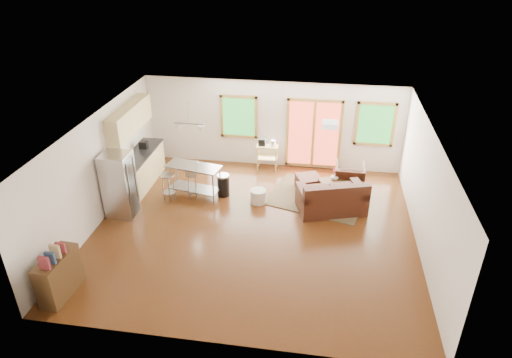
# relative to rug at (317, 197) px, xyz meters

# --- Properties ---
(floor) EXTENTS (7.50, 7.00, 0.02)m
(floor) POSITION_rel_rug_xyz_m (-1.44, -1.73, -0.02)
(floor) COLOR #391C0B
(floor) RESTS_ON ground
(ceiling) EXTENTS (7.50, 7.00, 0.02)m
(ceiling) POSITION_rel_rug_xyz_m (-1.44, -1.73, 2.60)
(ceiling) COLOR white
(ceiling) RESTS_ON ground
(back_wall) EXTENTS (7.50, 0.02, 2.60)m
(back_wall) POSITION_rel_rug_xyz_m (-1.44, 1.78, 1.29)
(back_wall) COLOR silver
(back_wall) RESTS_ON ground
(left_wall) EXTENTS (0.02, 7.00, 2.60)m
(left_wall) POSITION_rel_rug_xyz_m (-5.20, -1.73, 1.29)
(left_wall) COLOR silver
(left_wall) RESTS_ON ground
(right_wall) EXTENTS (0.02, 7.00, 2.60)m
(right_wall) POSITION_rel_rug_xyz_m (2.32, -1.73, 1.29)
(right_wall) COLOR silver
(right_wall) RESTS_ON ground
(front_wall) EXTENTS (7.50, 0.02, 2.60)m
(front_wall) POSITION_rel_rug_xyz_m (-1.44, -5.24, 1.29)
(front_wall) COLOR silver
(front_wall) RESTS_ON ground
(window_left) EXTENTS (1.10, 0.05, 1.30)m
(window_left) POSITION_rel_rug_xyz_m (-2.44, 1.73, 1.49)
(window_left) COLOR #1B541F
(window_left) RESTS_ON back_wall
(french_doors) EXTENTS (1.60, 0.05, 2.10)m
(french_doors) POSITION_rel_rug_xyz_m (-0.24, 1.73, 1.09)
(french_doors) COLOR #AE3723
(french_doors) RESTS_ON back_wall
(window_right) EXTENTS (1.10, 0.05, 1.30)m
(window_right) POSITION_rel_rug_xyz_m (1.46, 1.73, 1.49)
(window_right) COLOR #1B541F
(window_right) RESTS_ON back_wall
(rug) EXTENTS (2.87, 2.49, 0.02)m
(rug) POSITION_rel_rug_xyz_m (0.00, 0.00, 0.00)
(rug) COLOR #3C5135
(rug) RESTS_ON floor
(loveseat) EXTENTS (1.86, 1.39, 0.88)m
(loveseat) POSITION_rel_rug_xyz_m (0.37, -0.62, 0.34)
(loveseat) COLOR black
(loveseat) RESTS_ON floor
(coffee_table) EXTENTS (1.29, 1.04, 0.45)m
(coffee_table) POSITION_rel_rug_xyz_m (0.62, 0.17, 0.37)
(coffee_table) COLOR #392512
(coffee_table) RESTS_ON floor
(armchair) EXTENTS (0.80, 0.75, 0.81)m
(armchair) POSITION_rel_rug_xyz_m (0.83, 0.63, 0.39)
(armchair) COLOR black
(armchair) RESTS_ON floor
(ottoman) EXTENTS (0.80, 0.80, 0.41)m
(ottoman) POSITION_rel_rug_xyz_m (-0.27, 0.38, 0.19)
(ottoman) COLOR black
(ottoman) RESTS_ON floor
(pouf) EXTENTS (0.55, 0.55, 0.36)m
(pouf) POSITION_rel_rug_xyz_m (-1.52, -0.49, 0.17)
(pouf) COLOR beige
(pouf) RESTS_ON floor
(vase) EXTENTS (0.25, 0.26, 0.35)m
(vase) POSITION_rel_rug_xyz_m (0.42, 0.29, 0.51)
(vase) COLOR silver
(vase) RESTS_ON coffee_table
(book) EXTENTS (0.20, 0.04, 0.27)m
(book) POSITION_rel_rug_xyz_m (0.56, 0.20, 0.52)
(book) COLOR maroon
(book) RESTS_ON coffee_table
(cabinets) EXTENTS (0.64, 2.24, 2.30)m
(cabinets) POSITION_rel_rug_xyz_m (-4.93, -0.03, 0.92)
(cabinets) COLOR tan
(cabinets) RESTS_ON floor
(refrigerator) EXTENTS (0.69, 0.66, 1.66)m
(refrigerator) POSITION_rel_rug_xyz_m (-4.78, -1.56, 0.82)
(refrigerator) COLOR #B7BABC
(refrigerator) RESTS_ON floor
(island) EXTENTS (1.51, 0.84, 0.90)m
(island) POSITION_rel_rug_xyz_m (-3.25, -0.42, 0.61)
(island) COLOR #B7BABC
(island) RESTS_ON floor
(cup) EXTENTS (0.14, 0.12, 0.12)m
(cup) POSITION_rel_rug_xyz_m (-3.14, -0.45, 1.00)
(cup) COLOR white
(cup) RESTS_ON island
(bar_stool_a) EXTENTS (0.46, 0.46, 0.76)m
(bar_stool_a) POSITION_rel_rug_xyz_m (-3.87, -0.72, 0.55)
(bar_stool_a) COLOR #B7BABC
(bar_stool_a) RESTS_ON floor
(bar_stool_b) EXTENTS (0.42, 0.42, 0.74)m
(bar_stool_b) POSITION_rel_rug_xyz_m (-3.27, -0.54, 0.54)
(bar_stool_b) COLOR #B7BABC
(bar_stool_b) RESTS_ON floor
(trash_can) EXTENTS (0.42, 0.42, 0.61)m
(trash_can) POSITION_rel_rug_xyz_m (-2.51, -0.26, 0.30)
(trash_can) COLOR black
(trash_can) RESTS_ON floor
(kitchen_cart) EXTENTS (0.64, 0.43, 0.96)m
(kitchen_cart) POSITION_rel_rug_xyz_m (-1.57, 1.48, 0.65)
(kitchen_cart) COLOR tan
(kitchen_cart) RESTS_ON floor
(bookshelf) EXTENTS (0.44, 1.02, 1.18)m
(bookshelf) POSITION_rel_rug_xyz_m (-4.79, -4.49, 0.45)
(bookshelf) COLOR #392512
(bookshelf) RESTS_ON floor
(ceiling_flush) EXTENTS (0.35, 0.35, 0.12)m
(ceiling_flush) POSITION_rel_rug_xyz_m (0.16, -1.13, 2.52)
(ceiling_flush) COLOR white
(ceiling_flush) RESTS_ON ceiling
(pendant_light) EXTENTS (0.80, 0.18, 0.79)m
(pendant_light) POSITION_rel_rug_xyz_m (-3.34, -0.23, 1.89)
(pendant_light) COLOR gray
(pendant_light) RESTS_ON ceiling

